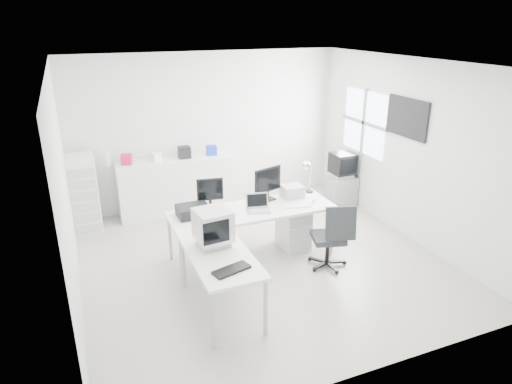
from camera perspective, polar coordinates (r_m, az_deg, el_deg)
name	(u,v)px	position (r m, az deg, el deg)	size (l,w,h in m)	color
floor	(261,260)	(6.78, 0.65, -8.48)	(5.00, 5.00, 0.01)	silver
ceiling	(262,63)	(5.93, 0.76, 15.79)	(5.00, 5.00, 0.01)	white
back_wall	(208,130)	(8.49, -5.98, 7.68)	(5.00, 0.02, 2.80)	silver
left_wall	(65,195)	(5.77, -22.79, -0.33)	(0.02, 5.00, 2.80)	silver
right_wall	(409,150)	(7.52, 18.59, 4.95)	(0.02, 5.00, 2.80)	silver
window	(364,123)	(8.37, 13.35, 8.44)	(0.02, 1.20, 1.10)	white
wall_picture	(407,118)	(7.46, 18.36, 8.82)	(0.04, 0.90, 0.60)	black
main_desk	(252,233)	(6.73, -0.45, -5.11)	(2.40, 0.80, 0.75)	silver
side_desk	(221,282)	(5.57, -4.40, -11.17)	(0.70, 1.40, 0.75)	silver
drawer_pedestal	(293,228)	(7.07, 4.69, -4.53)	(0.40, 0.50, 0.60)	silver
inkjet_printer	(193,211)	(6.39, -7.89, -2.34)	(0.43, 0.34, 0.15)	black
lcd_monitor_small	(210,194)	(6.54, -5.76, -0.20)	(0.37, 0.21, 0.47)	black
lcd_monitor_large	(268,184)	(6.82, 1.48, 0.98)	(0.49, 0.19, 0.51)	black
laptop	(258,204)	(6.46, 0.28, -1.52)	(0.34, 0.35, 0.23)	#B7B7BA
white_keyboard	(297,206)	(6.70, 5.19, -1.74)	(0.40, 0.12, 0.02)	silver
white_mouse	(314,201)	(6.87, 7.23, -1.07)	(0.05, 0.05, 0.05)	silver
laser_printer	(292,191)	(7.02, 4.55, 0.08)	(0.32, 0.27, 0.18)	#A9A9A9
desk_lamp	(310,179)	(7.19, 6.79, 1.66)	(0.15, 0.15, 0.45)	silver
crt_monitor	(213,229)	(5.50, -5.39, -4.59)	(0.39, 0.39, 0.44)	#B7B7BA
black_keyboard	(232,270)	(5.05, -3.08, -9.68)	(0.43, 0.17, 0.03)	black
office_chair	(328,235)	(6.49, 9.04, -5.28)	(0.57, 0.57, 0.98)	#2A2D30
tv_cabinet	(341,191)	(8.75, 10.54, 0.13)	(0.51, 0.42, 0.55)	gray
crt_tv	(343,166)	(8.58, 10.76, 3.27)	(0.50, 0.48, 0.45)	black
sideboard	(175,186)	(8.33, -10.04, 0.76)	(2.01, 0.50, 1.01)	silver
clutter_box_a	(127,159)	(8.03, -15.88, 3.95)	(0.17, 0.15, 0.17)	red
clutter_box_b	(156,157)	(8.10, -12.37, 4.33)	(0.15, 0.13, 0.15)	silver
clutter_box_c	(184,152)	(8.19, -8.94, 4.93)	(0.21, 0.19, 0.21)	black
clutter_box_d	(212,150)	(8.32, -5.58, 5.22)	(0.17, 0.15, 0.17)	#1932B3
clutter_bottle	(108,159)	(8.04, -18.05, 3.90)	(0.07, 0.07, 0.22)	silver
filing_cabinet	(84,194)	(7.99, -20.72, -0.18)	(0.45, 0.53, 1.28)	silver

